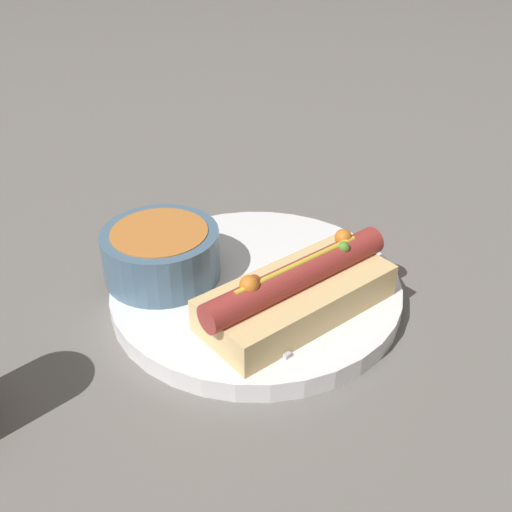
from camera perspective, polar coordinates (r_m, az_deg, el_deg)
ground_plane at (r=0.57m, az=-0.00°, el=-3.93°), size 4.00×4.00×0.00m
dinner_plate at (r=0.57m, az=-0.00°, el=-3.17°), size 0.27×0.27×0.02m
hot_dog at (r=0.51m, az=3.93°, el=-3.41°), size 0.19×0.11×0.06m
soup_bowl at (r=0.56m, az=-9.02°, el=0.46°), size 0.11×0.11×0.05m
spoon at (r=0.55m, az=-6.63°, el=-2.75°), size 0.03×0.17×0.01m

